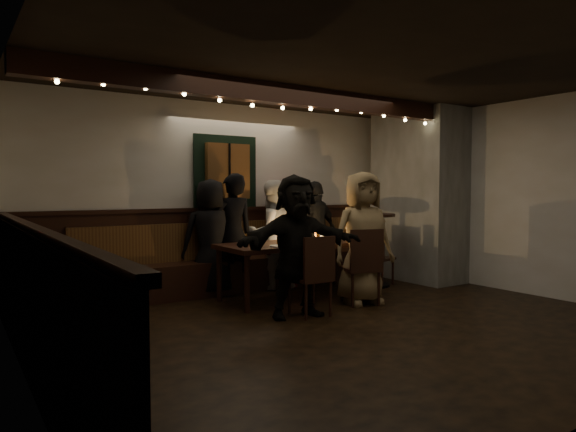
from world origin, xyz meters
TOP-DOWN VIEW (x-y plane):
  - room at (1.07, 1.42)m, footprint 6.02×5.01m
  - dining_table at (0.29, 1.40)m, footprint 2.01×0.86m
  - chair_near_left at (-0.12, 0.47)m, footprint 0.41×0.41m
  - chair_near_right at (0.71, 0.60)m, footprint 0.53×0.53m
  - chair_end at (1.72, 1.45)m, footprint 0.47×0.47m
  - high_top at (1.66, 1.48)m, footprint 0.66×0.66m
  - person_a at (-0.56, 2.18)m, footprint 0.86×0.67m
  - person_b at (-0.28, 2.09)m, footprint 0.59×0.39m
  - person_c at (0.35, 2.12)m, footprint 0.77×0.62m
  - person_d at (0.71, 2.10)m, footprint 1.13×0.83m
  - person_e at (1.16, 2.15)m, footprint 0.96×0.60m
  - person_f at (-0.27, 0.60)m, footprint 1.51×0.69m
  - person_g at (0.77, 0.69)m, footprint 0.88×0.67m

SIDE VIEW (x-z plane):
  - chair_end at x=1.72m, z-range 0.05..0.90m
  - chair_near_left at x=-0.12m, z-range 0.06..0.95m
  - chair_near_right at x=0.71m, z-range 0.06..0.99m
  - dining_table at x=0.29m, z-range 0.22..1.09m
  - high_top at x=1.66m, z-range 0.14..1.19m
  - person_e at x=1.16m, z-range 0.00..1.52m
  - person_c at x=0.35m, z-range 0.00..1.53m
  - person_a at x=-0.56m, z-range 0.00..1.54m
  - person_d at x=0.71m, z-range 0.00..1.56m
  - person_f at x=-0.27m, z-range 0.00..1.57m
  - person_b at x=-0.28m, z-range 0.00..1.61m
  - person_g at x=0.77m, z-range 0.00..1.62m
  - room at x=1.07m, z-range -0.24..2.38m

